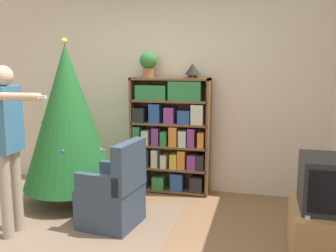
{
  "coord_description": "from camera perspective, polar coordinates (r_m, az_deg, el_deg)",
  "views": [
    {
      "loc": [
        1.37,
        -2.89,
        1.71
      ],
      "look_at": [
        0.42,
        0.87,
        1.05
      ],
      "focal_mm": 40.0,
      "sensor_mm": 36.0,
      "label": 1
    }
  ],
  "objects": [
    {
      "name": "area_rug",
      "position": [
        4.18,
        -15.54,
        -14.81
      ],
      "size": [
        2.2,
        1.89,
        0.01
      ],
      "color": "#7F6651",
      "rests_on": "ground_plane"
    },
    {
      "name": "wall_back",
      "position": [
        5.08,
        -1.46,
        5.02
      ],
      "size": [
        8.0,
        0.1,
        2.6
      ],
      "color": "beige",
      "rests_on": "ground_plane"
    },
    {
      "name": "book_pile_near_tree",
      "position": [
        4.36,
        -11.73,
        -13.24
      ],
      "size": [
        0.23,
        0.15,
        0.06
      ],
      "color": "#B22D28",
      "rests_on": "ground_plane"
    },
    {
      "name": "standing_person",
      "position": [
        3.94,
        -23.19,
        -1.5
      ],
      "size": [
        0.65,
        0.47,
        1.68
      ],
      "rotation": [
        0.0,
        0.0,
        -1.5
      ],
      "color": "#9E937F",
      "rests_on": "ground_plane"
    },
    {
      "name": "television",
      "position": [
        3.44,
        22.84,
        -8.02
      ],
      "size": [
        0.4,
        0.52,
        0.45
      ],
      "color": "#28282D",
      "rests_on": "tv_stand"
    },
    {
      "name": "armchair",
      "position": [
        4.04,
        -8.21,
        -10.53
      ],
      "size": [
        0.63,
        0.62,
        0.92
      ],
      "rotation": [
        0.0,
        0.0,
        -1.69
      ],
      "color": "#334256",
      "rests_on": "ground_plane"
    },
    {
      "name": "tv_stand",
      "position": [
        3.61,
        22.33,
        -15.1
      ],
      "size": [
        0.52,
        0.73,
        0.49
      ],
      "color": "tan",
      "rests_on": "ground_plane"
    },
    {
      "name": "christmas_tree",
      "position": [
        4.62,
        -15.01,
        1.32
      ],
      "size": [
        1.11,
        1.11,
        1.99
      ],
      "color": "#4C3323",
      "rests_on": "ground_plane"
    },
    {
      "name": "table_lamp",
      "position": [
        4.76,
        3.75,
        8.54
      ],
      "size": [
        0.2,
        0.2,
        0.18
      ],
      "color": "#473828",
      "rests_on": "bookshelf"
    },
    {
      "name": "potted_plant",
      "position": [
        4.9,
        -3.03,
        9.62
      ],
      "size": [
        0.22,
        0.22,
        0.33
      ],
      "color": "#935B38",
      "rests_on": "bookshelf"
    },
    {
      "name": "game_remote",
      "position": [
        3.29,
        20.42,
        -12.61
      ],
      "size": [
        0.04,
        0.12,
        0.02
      ],
      "color": "white",
      "rests_on": "tv_stand"
    },
    {
      "name": "bookshelf",
      "position": [
        4.9,
        0.38,
        -1.25
      ],
      "size": [
        1.04,
        0.27,
        1.52
      ],
      "color": "brown",
      "rests_on": "ground_plane"
    }
  ]
}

